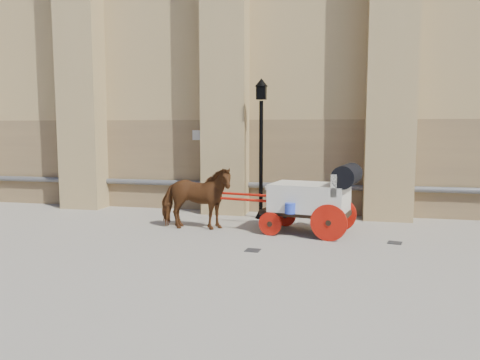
# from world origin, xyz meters

# --- Properties ---
(ground) EXTENTS (90.00, 90.00, 0.00)m
(ground) POSITION_xyz_m (0.00, 0.00, 0.00)
(ground) COLOR gray
(ground) RESTS_ON ground
(horse) EXTENTS (2.09, 1.08, 1.71)m
(horse) POSITION_xyz_m (-1.19, 1.03, 0.85)
(horse) COLOR #5A2B11
(horse) RESTS_ON ground
(carriage) EXTENTS (4.34, 1.92, 1.84)m
(carriage) POSITION_xyz_m (1.98, 1.14, 0.99)
(carriage) COLOR black
(carriage) RESTS_ON ground
(street_lamp) EXTENTS (0.39, 0.39, 4.19)m
(street_lamp) POSITION_xyz_m (0.26, 2.96, 2.24)
(street_lamp) COLOR black
(street_lamp) RESTS_ON ground
(drain_grate_near) EXTENTS (0.35, 0.35, 0.01)m
(drain_grate_near) POSITION_xyz_m (0.73, -0.82, 0.01)
(drain_grate_near) COLOR black
(drain_grate_near) RESTS_ON ground
(drain_grate_far) EXTENTS (0.38, 0.38, 0.01)m
(drain_grate_far) POSITION_xyz_m (3.92, 0.58, 0.01)
(drain_grate_far) COLOR black
(drain_grate_far) RESTS_ON ground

